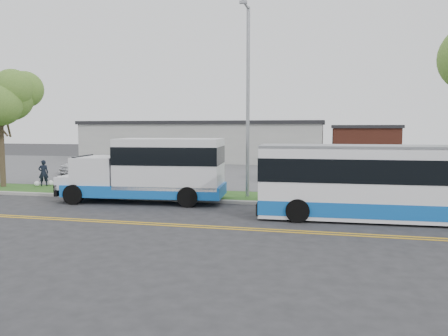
% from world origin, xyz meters
% --- Properties ---
extents(ground, '(140.00, 140.00, 0.00)m').
position_xyz_m(ground, '(0.00, 0.00, 0.00)').
color(ground, '#28282B').
rests_on(ground, ground).
extents(lane_line_north, '(70.00, 0.12, 0.01)m').
position_xyz_m(lane_line_north, '(0.00, -3.85, 0.01)').
color(lane_line_north, gold).
rests_on(lane_line_north, ground).
extents(lane_line_south, '(70.00, 0.12, 0.01)m').
position_xyz_m(lane_line_south, '(0.00, -4.15, 0.01)').
color(lane_line_south, gold).
rests_on(lane_line_south, ground).
extents(curb, '(80.00, 0.30, 0.15)m').
position_xyz_m(curb, '(0.00, 1.10, 0.07)').
color(curb, '#9E9B93').
rests_on(curb, ground).
extents(verge, '(80.00, 3.30, 0.10)m').
position_xyz_m(verge, '(0.00, 2.90, 0.05)').
color(verge, '#29541C').
rests_on(verge, ground).
extents(parking_lot, '(80.00, 25.00, 0.10)m').
position_xyz_m(parking_lot, '(0.00, 17.00, 0.05)').
color(parking_lot, '#4C4C4F').
rests_on(parking_lot, ground).
extents(commercial_building, '(25.40, 10.40, 4.35)m').
position_xyz_m(commercial_building, '(-6.00, 27.00, 2.18)').
color(commercial_building, '#9E9E99').
rests_on(commercial_building, ground).
extents(brick_wing, '(6.30, 7.30, 3.90)m').
position_xyz_m(brick_wing, '(10.50, 26.00, 1.96)').
color(brick_wing, brown).
rests_on(brick_wing, ground).
extents(tree_west, '(4.40, 4.40, 6.91)m').
position_xyz_m(tree_west, '(-12.00, 3.20, 5.12)').
color(tree_west, '#39291F').
rests_on(tree_west, verge).
extents(streetlight_near, '(0.35, 1.53, 9.50)m').
position_xyz_m(streetlight_near, '(3.00, 2.73, 5.23)').
color(streetlight_near, gray).
rests_on(streetlight_near, verge).
extents(shuttle_bus, '(8.29, 3.38, 3.10)m').
position_xyz_m(shuttle_bus, '(-1.23, 0.67, 1.66)').
color(shuttle_bus, '#1059B5').
rests_on(shuttle_bus, ground).
extents(transit_bus, '(10.66, 2.91, 2.93)m').
position_xyz_m(transit_bus, '(9.55, -1.19, 1.48)').
color(transit_bus, white).
rests_on(transit_bus, ground).
extents(pedestrian, '(0.68, 0.66, 1.58)m').
position_xyz_m(pedestrian, '(-9.80, 4.00, 0.89)').
color(pedestrian, black).
rests_on(pedestrian, verge).
extents(parked_car_a, '(2.58, 4.63, 1.45)m').
position_xyz_m(parked_car_a, '(-7.88, 9.99, 0.82)').
color(parked_car_a, '#B3B5BB').
rests_on(parked_car_a, parking_lot).
extents(parked_car_b, '(3.32, 5.01, 1.35)m').
position_xyz_m(parked_car_b, '(-11.48, 11.83, 0.77)').
color(parked_car_b, silver).
rests_on(parked_car_b, parking_lot).
extents(grocery_bag_left, '(0.32, 0.32, 0.32)m').
position_xyz_m(grocery_bag_left, '(-10.10, 3.75, 0.26)').
color(grocery_bag_left, white).
rests_on(grocery_bag_left, verge).
extents(grocery_bag_right, '(0.32, 0.32, 0.32)m').
position_xyz_m(grocery_bag_right, '(-9.50, 4.25, 0.26)').
color(grocery_bag_right, white).
rests_on(grocery_bag_right, verge).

